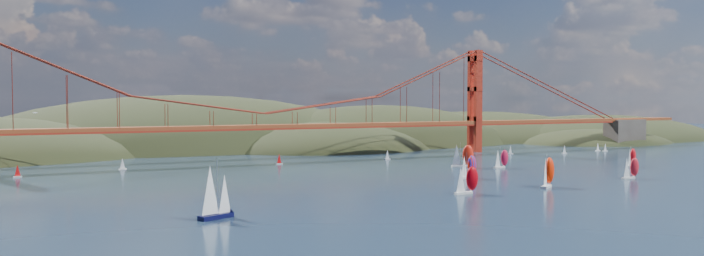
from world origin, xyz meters
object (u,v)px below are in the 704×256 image
racer_0 (466,179)px  racer_1 (547,172)px  racer_5 (462,155)px  racer_3 (501,158)px  sloop_navy (215,193)px  racer_4 (631,157)px  racer_2 (630,168)px  racer_rwb (468,166)px

racer_0 → racer_1: 32.73m
racer_5 → racer_3: bearing=-14.4°
racer_1 → racer_3: bearing=32.0°
sloop_navy → racer_4: 196.76m
racer_0 → racer_3: (59.02, 56.84, -0.41)m
racer_0 → racer_4: 117.54m
racer_2 → racer_rwb: (-52.23, 26.81, 0.40)m
racer_1 → racer_4: size_ratio=1.25×
racer_0 → sloop_navy: bearing=-175.8°
racer_0 → racer_5: 81.75m
racer_5 → racer_rwb: bearing=-97.3°
racer_4 → racer_rwb: racer_rwb is taller
racer_4 → racer_rwb: bearing=160.4°
racer_5 → racer_rwb: (-22.01, -34.28, -0.60)m
racer_1 → racer_3: racer_1 is taller
racer_1 → racer_3: size_ratio=1.27×
racer_2 → sloop_navy: bearing=-174.5°
racer_1 → racer_rwb: bearing=71.2°
racer_1 → racer_5: bearing=45.3°
racer_0 → racer_1: size_ratio=0.87×
racer_rwb → racer_5: bearing=44.4°
racer_1 → racer_rwb: racer_1 is taller
sloop_navy → racer_3: sloop_navy is taller
sloop_navy → racer_4: size_ratio=1.66×
racer_0 → racer_5: bearing=53.5°
racer_4 → racer_rwb: size_ratio=0.93×
racer_0 → racer_rwb: (24.64, 32.86, -0.04)m
racer_0 → racer_4: size_ratio=1.09×
sloop_navy → racer_5: bearing=6.2°
racer_5 → sloop_navy: bearing=-123.8°
racer_3 → sloop_navy: bearing=-162.0°
racer_2 → racer_1: bearing=-172.8°
racer_1 → racer_3: (26.30, 56.17, -1.11)m
sloop_navy → racer_rwb: size_ratio=1.54×
sloop_navy → racer_4: (191.62, 44.64, -2.27)m
racer_0 → racer_5: racer_5 is taller
racer_5 → racer_rwb: racer_5 is taller
racer_3 → racer_5: racer_5 is taller
racer_3 → racer_4: size_ratio=0.99×
racer_1 → racer_2: racer_1 is taller
sloop_navy → racer_2: size_ratio=1.70×
racer_0 → racer_4: bearing=16.4°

